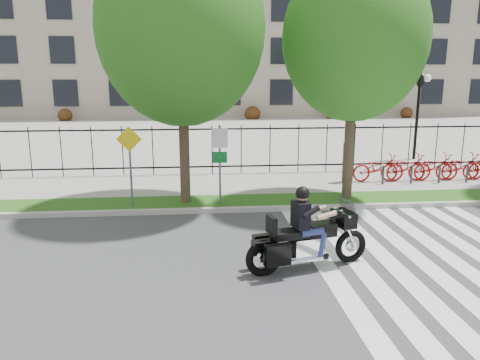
{
  "coord_description": "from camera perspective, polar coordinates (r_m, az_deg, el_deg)",
  "views": [
    {
      "loc": [
        -0.6,
        -9.77,
        4.17
      ],
      "look_at": [
        0.58,
        3.0,
        1.27
      ],
      "focal_mm": 35.0,
      "sensor_mm": 36.0,
      "label": 1
    }
  ],
  "objects": [
    {
      "name": "office_building",
      "position": [
        55.0,
        -4.88,
        18.76
      ],
      "size": [
        60.0,
        21.9,
        20.15
      ],
      "color": "gray",
      "rests_on": "ground"
    },
    {
      "name": "lamp_post_right",
      "position": [
        24.24,
        20.97,
        9.65
      ],
      "size": [
        1.06,
        0.7,
        4.25
      ],
      "color": "black",
      "rests_on": "ground"
    },
    {
      "name": "sign_pole_warning",
      "position": [
        14.7,
        -13.28,
        2.91
      ],
      "size": [
        0.78,
        0.09,
        2.49
      ],
      "color": "#59595B",
      "rests_on": "grass_verge"
    },
    {
      "name": "motorcycle_rider",
      "position": [
        10.3,
        8.29,
        -6.78
      ],
      "size": [
        2.86,
        1.24,
        2.25
      ],
      "color": "black",
      "rests_on": "ground"
    },
    {
      "name": "sidewalk",
      "position": [
        17.71,
        -3.19,
        -0.63
      ],
      "size": [
        60.0,
        3.5,
        0.15
      ],
      "primitive_type": "cube",
      "color": "gray",
      "rests_on": "ground"
    },
    {
      "name": "sign_pole_regulatory",
      "position": [
        14.57,
        -2.48,
        3.15
      ],
      "size": [
        0.5,
        0.09,
        2.5
      ],
      "color": "#59595B",
      "rests_on": "grass_verge"
    },
    {
      "name": "grass_verge",
      "position": [
        15.29,
        -2.84,
        -2.79
      ],
      "size": [
        60.0,
        1.5,
        0.15
      ],
      "primitive_type": "cube",
      "color": "#255014",
      "rests_on": "ground"
    },
    {
      "name": "ground",
      "position": [
        10.64,
        -1.65,
        -10.32
      ],
      "size": [
        120.0,
        120.0,
        0.0
      ],
      "primitive_type": "plane",
      "color": "#3B3A3D",
      "rests_on": "ground"
    },
    {
      "name": "street_tree_2",
      "position": [
        15.57,
        13.8,
        16.48
      ],
      "size": [
        4.52,
        4.52,
        7.74
      ],
      "color": "#3A2D1F",
      "rests_on": "grass_verge"
    },
    {
      "name": "bike_share_station",
      "position": [
        20.35,
        26.48,
        1.52
      ],
      "size": [
        10.07,
        0.89,
        1.5
      ],
      "color": "#2D2D33",
      "rests_on": "sidewalk"
    },
    {
      "name": "crosswalk_stripes",
      "position": [
        11.93,
        22.45,
        -8.69
      ],
      "size": [
        5.7,
        8.0,
        0.01
      ],
      "primitive_type": null,
      "color": "silver",
      "rests_on": "ground"
    },
    {
      "name": "iron_fence",
      "position": [
        19.22,
        -3.43,
        3.69
      ],
      "size": [
        30.0,
        0.06,
        2.0
      ],
      "primitive_type": null,
      "color": "black",
      "rests_on": "sidewalk"
    },
    {
      "name": "street_tree_1",
      "position": [
        14.79,
        -7.19,
        17.81
      ],
      "size": [
        5.08,
        5.08,
        8.28
      ],
      "color": "#3A2D1F",
      "rests_on": "grass_verge"
    },
    {
      "name": "curb",
      "position": [
        14.48,
        -2.69,
        -3.69
      ],
      "size": [
        60.0,
        0.2,
        0.15
      ],
      "primitive_type": "cube",
      "color": "#A29F99",
      "rests_on": "ground"
    },
    {
      "name": "plaza",
      "position": [
        35.02,
        -4.28,
        5.97
      ],
      "size": [
        80.0,
        34.0,
        0.1
      ],
      "primitive_type": "cube",
      "color": "gray",
      "rests_on": "ground"
    }
  ]
}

